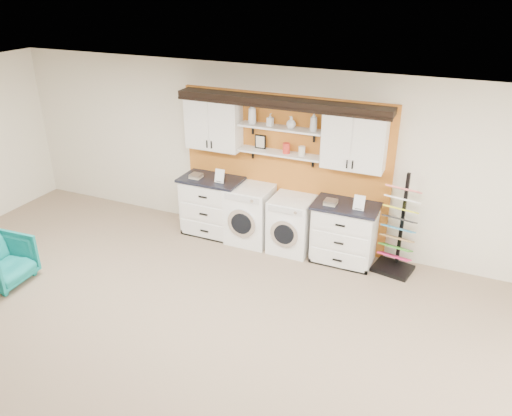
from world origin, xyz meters
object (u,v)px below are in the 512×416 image
at_px(dryer, 292,224).
at_px(armchair, 1,262).
at_px(washer, 250,214).
at_px(base_cabinet_left, 213,206).
at_px(sample_rack, 397,241).
at_px(base_cabinet_right, 344,233).

height_order(dryer, armchair, dryer).
height_order(washer, dryer, washer).
bearing_deg(base_cabinet_left, dryer, -0.14).
bearing_deg(dryer, armchair, -143.34).
distance_m(washer, sample_rack, 2.34).
xyz_separation_m(washer, dryer, (0.72, 0.00, -0.03)).
distance_m(dryer, sample_rack, 1.62).
bearing_deg(washer, base_cabinet_right, 0.12).
xyz_separation_m(base_cabinet_left, sample_rack, (3.03, 0.03, -0.00)).
height_order(base_cabinet_left, dryer, base_cabinet_left).
relative_size(base_cabinet_right, sample_rack, 0.64).
bearing_deg(base_cabinet_right, washer, -179.88).
bearing_deg(sample_rack, base_cabinet_right, -167.41).
bearing_deg(dryer, base_cabinet_right, 0.23).
height_order(base_cabinet_left, armchair, base_cabinet_left).
distance_m(washer, armchair, 3.73).
bearing_deg(dryer, sample_rack, 1.26).
bearing_deg(washer, base_cabinet_left, 179.73).
distance_m(base_cabinet_right, sample_rack, 0.78).
height_order(base_cabinet_right, dryer, base_cabinet_right).
distance_m(base_cabinet_right, washer, 1.56).
relative_size(base_cabinet_right, armchair, 1.32).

